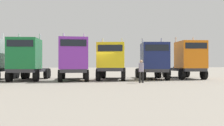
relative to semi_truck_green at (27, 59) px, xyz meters
The scene contains 7 objects.
ground 6.66m from the semi_truck_green, 10.57° to the right, with size 200.00×200.00×0.00m, color gray.
semi_truck_green is the anchor object (origin of this frame).
semi_truck_purple 4.18m from the semi_truck_green, ahead, with size 2.65×6.16×4.34m.
semi_truck_yellow 7.64m from the semi_truck_green, ahead, with size 3.93×6.68×3.98m.
semi_truck_navy 11.69m from the semi_truck_green, ahead, with size 3.43×6.19×4.07m.
semi_truck_orange 15.55m from the semi_truck_green, ahead, with size 3.07×6.52×4.34m.
visitor_with_camera 10.20m from the semi_truck_green, 22.94° to the right, with size 0.51×0.51×1.81m.
Camera 1 is at (-2.26, -19.93, 1.42)m, focal length 36.16 mm.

